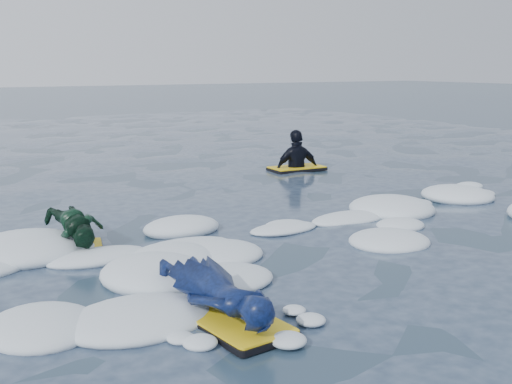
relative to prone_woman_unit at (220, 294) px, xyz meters
The scene contains 5 objects.
ground 1.06m from the prone_woman_unit, 43.68° to the left, with size 120.00×120.00×0.00m, color #1C2D43.
foam_band 1.92m from the prone_woman_unit, 66.77° to the left, with size 12.00×3.10×0.30m, color white, non-canonical shape.
prone_woman_unit is the anchor object (origin of this frame).
prone_child_unit 2.72m from the prone_woman_unit, 99.03° to the left, with size 0.66×1.24×0.46m.
waiting_rider_unit 7.72m from the prone_woman_unit, 50.61° to the left, with size 1.14×0.66×1.67m.
Camera 1 is at (-3.11, -5.21, 2.08)m, focal length 45.00 mm.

